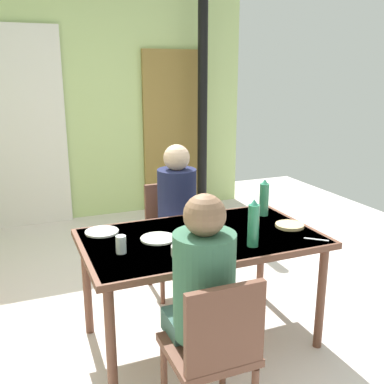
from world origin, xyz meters
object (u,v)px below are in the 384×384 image
object	(u,v)px
person_far_diner	(178,201)
serving_bowl_center	(186,251)
person_near_diner	(203,281)
water_bottle_green_near	(253,224)
dining_table	(201,246)
chair_near_diner	(214,349)
chair_far_diner	(172,230)
water_bottle_green_far	(264,198)

from	to	relation	value
person_far_diner	serving_bowl_center	xyz separation A→B (m)	(-0.29, -0.90, -0.01)
person_near_diner	water_bottle_green_near	size ratio (longest dim) A/B	2.64
dining_table	water_bottle_green_near	distance (m)	0.41
chair_near_diner	chair_far_diner	world-z (taller)	same
person_far_diner	chair_far_diner	bearing A→B (deg)	-90.00
person_far_diner	water_bottle_green_far	distance (m)	0.67
chair_far_diner	person_far_diner	world-z (taller)	person_far_diner
chair_near_diner	person_near_diner	bearing A→B (deg)	90.00
chair_far_diner	person_far_diner	bearing A→B (deg)	90.00
chair_near_diner	person_far_diner	size ratio (longest dim) A/B	1.13
person_far_diner	serving_bowl_center	world-z (taller)	person_far_diner
chair_far_diner	person_far_diner	distance (m)	0.31
dining_table	water_bottle_green_near	xyz separation A→B (m)	(0.22, -0.27, 0.21)
person_far_diner	water_bottle_green_near	distance (m)	0.94
person_far_diner	serving_bowl_center	size ratio (longest dim) A/B	4.53
serving_bowl_center	water_bottle_green_near	bearing A→B (deg)	-3.40
chair_near_diner	serving_bowl_center	xyz separation A→B (m)	(0.07, 0.55, 0.27)
chair_far_diner	water_bottle_green_far	world-z (taller)	water_bottle_green_far
dining_table	person_far_diner	distance (m)	0.67
dining_table	chair_near_diner	xyz separation A→B (m)	(-0.28, -0.79, -0.17)
person_near_diner	chair_near_diner	bearing A→B (deg)	-90.00
chair_near_diner	chair_far_diner	bearing A→B (deg)	77.05
water_bottle_green_far	chair_near_diner	bearing A→B (deg)	-130.61
water_bottle_green_near	water_bottle_green_far	size ratio (longest dim) A/B	1.08
person_far_diner	water_bottle_green_far	world-z (taller)	person_far_diner
dining_table	water_bottle_green_near	world-z (taller)	water_bottle_green_near
dining_table	water_bottle_green_far	size ratio (longest dim) A/B	5.54
chair_far_diner	person_near_diner	bearing A→B (deg)	75.88
serving_bowl_center	person_near_diner	bearing A→B (deg)	-100.33
dining_table	chair_near_diner	distance (m)	0.86
dining_table	person_far_diner	xyz separation A→B (m)	(0.09, 0.66, 0.11)
water_bottle_green_far	serving_bowl_center	bearing A→B (deg)	-149.81
chair_near_diner	chair_far_diner	distance (m)	1.63
water_bottle_green_far	water_bottle_green_near	bearing A→B (deg)	-127.20
person_near_diner	person_far_diner	xyz separation A→B (m)	(0.36, 1.31, 0.00)
water_bottle_green_far	dining_table	bearing A→B (deg)	-160.28
chair_near_diner	chair_far_diner	xyz separation A→B (m)	(0.36, 1.58, 0.00)
person_far_diner	water_bottle_green_far	bearing A→B (deg)	137.86
water_bottle_green_far	serving_bowl_center	world-z (taller)	water_bottle_green_far
chair_near_diner	person_near_diner	size ratio (longest dim) A/B	1.13
chair_near_diner	dining_table	bearing A→B (deg)	70.82
person_far_diner	person_near_diner	bearing A→B (deg)	74.48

